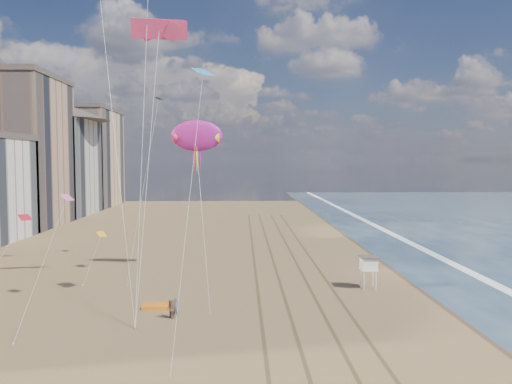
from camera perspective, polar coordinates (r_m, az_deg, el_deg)
The scene contains 10 objects.
wet_sand at distance 69.33m, azimuth 16.81°, elevation -7.08°, with size 260.00×260.00×0.00m, color #42301E.
foam at distance 70.75m, azimuth 20.06°, elevation -6.93°, with size 260.00×260.00×0.00m, color white.
tracks at distance 56.30m, azimuth 3.85°, elevation -9.41°, with size 7.68×120.00×0.01m.
buildings at distance 99.91m, azimuth -27.18°, elevation 3.74°, with size 34.72×131.35×29.00m.
lifeguard_stand at distance 51.08m, azimuth 12.74°, elevation -8.01°, with size 1.79×1.79×3.23m.
grounded_kite at distance 45.02m, azimuth -11.16°, elevation -12.66°, with size 2.53×1.61×0.29m, color orange.
show_kite at distance 55.83m, azimuth -6.78°, elevation 6.35°, with size 5.07×7.88×20.57m.
kite_flyer_a at distance 41.71m, azimuth -9.15°, elevation -12.96°, with size 0.62×0.40×1.69m, color #525C6A.
kite_flyer_b at distance 41.64m, azimuth -9.73°, elevation -13.09°, with size 0.76×0.59×1.56m, color #8F5C49.
small_kites at distance 48.63m, azimuth -14.46°, elevation 4.71°, with size 17.96×21.08×16.29m.
Camera 1 is at (-2.72, -24.59, 12.76)m, focal length 35.00 mm.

